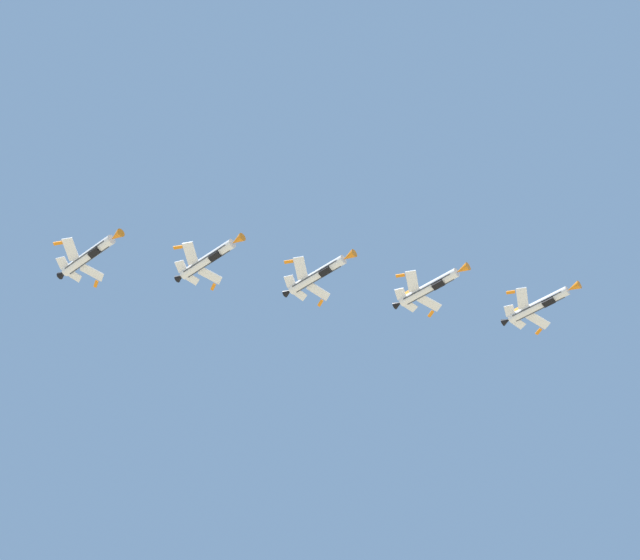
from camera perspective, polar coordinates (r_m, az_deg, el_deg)
fighter_jet_lead at (r=174.13m, az=13.20°, el=-1.45°), size 14.84×10.44×5.01m
fighter_jet_left_wing at (r=167.14m, az=6.70°, el=-0.41°), size 14.84×10.55×4.76m
fighter_jet_right_wing at (r=163.82m, az=-0.10°, el=0.35°), size 14.84×10.41×5.08m
fighter_jet_left_outer at (r=163.05m, az=-6.78°, el=1.29°), size 14.84×10.56×4.73m
fighter_jet_right_outer at (r=163.27m, az=-13.83°, el=1.48°), size 14.84×10.55×4.76m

